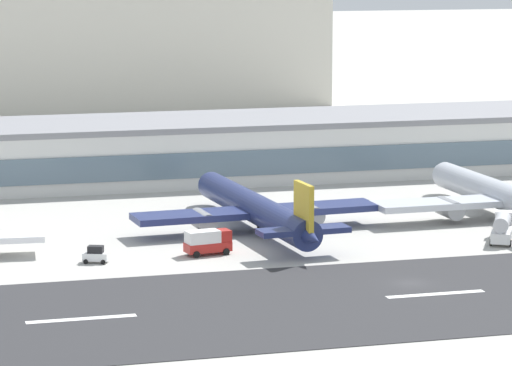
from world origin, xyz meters
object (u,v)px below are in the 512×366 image
(distant_hotel_block, at_px, (141,11))
(service_fuel_truck_1, at_px, (502,227))
(airliner_gold_tail_gate_1, at_px, (259,211))
(service_box_truck_2, at_px, (208,241))
(airliner_black_tail_gate_2, at_px, (509,199))
(terminal_building, at_px, (168,150))
(service_baggage_tug_0, at_px, (96,255))

(distant_hotel_block, height_order, service_fuel_truck_1, distant_hotel_block)
(airliner_gold_tail_gate_1, xyz_separation_m, service_box_truck_2, (-10.25, -12.00, -1.35))
(distant_hotel_block, bearing_deg, airliner_black_tail_gate_2, -82.21)
(airliner_gold_tail_gate_1, distance_m, service_fuel_truck_1, 33.81)
(terminal_building, distance_m, service_box_truck_2, 60.92)
(distant_hotel_block, relative_size, service_fuel_truck_1, 10.53)
(service_baggage_tug_0, relative_size, service_fuel_truck_1, 0.41)
(service_fuel_truck_1, height_order, service_box_truck_2, service_fuel_truck_1)
(airliner_gold_tail_gate_1, height_order, service_box_truck_2, airliner_gold_tail_gate_1)
(service_box_truck_2, bearing_deg, airliner_black_tail_gate_2, 3.86)
(airliner_gold_tail_gate_1, distance_m, service_baggage_tug_0, 28.32)
(distant_hotel_block, relative_size, airliner_black_tail_gate_2, 1.93)
(airliner_gold_tail_gate_1, distance_m, service_box_truck_2, 15.84)
(distant_hotel_block, height_order, service_baggage_tug_0, distant_hotel_block)
(service_baggage_tug_0, bearing_deg, distant_hotel_block, 99.14)
(terminal_building, xyz_separation_m, airliner_gold_tail_gate_1, (2.97, -48.39, -2.08))
(airliner_gold_tail_gate_1, bearing_deg, terminal_building, -0.46)
(distant_hotel_block, bearing_deg, service_box_truck_2, -98.03)
(distant_hotel_block, bearing_deg, airliner_gold_tail_gate_1, -95.13)
(service_box_truck_2, bearing_deg, service_fuel_truck_1, -12.90)
(airliner_black_tail_gate_2, bearing_deg, terminal_building, 38.26)
(airliner_black_tail_gate_2, distance_m, service_fuel_truck_1, 15.76)
(airliner_gold_tail_gate_1, xyz_separation_m, service_fuel_truck_1, (30.43, -14.69, -1.11))
(terminal_building, xyz_separation_m, airliner_black_tail_gate_2, (40.95, -49.27, -2.06))
(airliner_black_tail_gate_2, relative_size, service_box_truck_2, 7.54)
(terminal_building, height_order, distant_hotel_block, distant_hotel_block)
(distant_hotel_block, xyz_separation_m, service_box_truck_2, (-25.25, -179.08, -22.03))
(airliner_black_tail_gate_2, bearing_deg, service_baggage_tug_0, 99.25)
(distant_hotel_block, xyz_separation_m, service_baggage_tug_0, (-40.15, -179.92, -22.77))
(distant_hotel_block, distance_m, service_box_truck_2, 182.18)
(terminal_building, relative_size, airliner_gold_tail_gate_1, 4.14)
(airliner_black_tail_gate_2, xyz_separation_m, service_box_truck_2, (-48.22, -11.11, -1.37))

